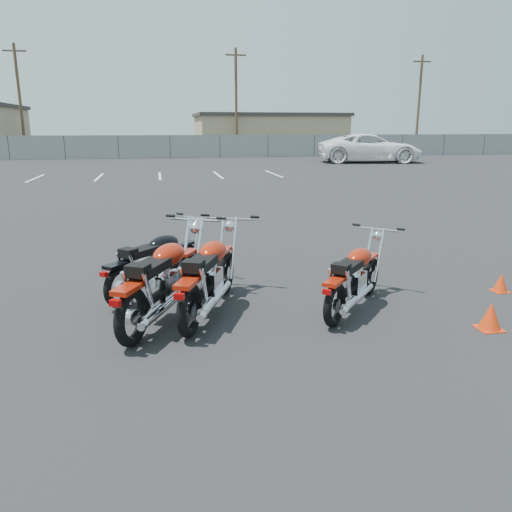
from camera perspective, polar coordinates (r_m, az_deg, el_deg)
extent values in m
plane|color=black|center=(6.79, -0.68, -6.66)|extent=(120.00, 120.00, 0.00)
torus|color=black|center=(7.33, -7.69, -2.34)|extent=(0.42, 0.67, 0.69)
cylinder|color=silver|center=(7.33, -7.69, -2.34)|extent=(0.18, 0.21, 0.18)
torus|color=black|center=(5.92, -14.01, -6.81)|extent=(0.42, 0.67, 0.69)
cylinder|color=silver|center=(5.92, -14.01, -6.81)|extent=(0.18, 0.21, 0.18)
cube|color=black|center=(6.60, -10.52, -3.97)|extent=(0.64, 1.12, 0.07)
cube|color=silver|center=(6.53, -10.77, -3.55)|extent=(0.48, 0.53, 0.34)
cylinder|color=silver|center=(6.47, -10.86, -1.82)|extent=(0.33, 0.36, 0.30)
ellipsoid|color=#A11D09|center=(6.65, -9.93, 0.12)|extent=(0.61, 0.75, 0.29)
cube|color=black|center=(6.18, -12.08, -1.31)|extent=(0.55, 0.70, 0.11)
cube|color=black|center=(5.93, -13.36, -1.61)|extent=(0.32, 0.30, 0.14)
cube|color=#A11D09|center=(5.79, -14.33, -3.56)|extent=(0.40, 0.52, 0.06)
cube|color=#A11D09|center=(7.23, -7.79, 0.39)|extent=(0.31, 0.41, 0.05)
cylinder|color=silver|center=(5.91, -12.20, -3.82)|extent=(0.15, 0.21, 0.45)
cylinder|color=silver|center=(6.03, -14.52, -3.56)|extent=(0.15, 0.21, 0.45)
cylinder|color=silver|center=(6.25, -10.35, -5.68)|extent=(0.66, 1.17, 0.15)
cylinder|color=silver|center=(5.94, -11.89, -6.63)|extent=(0.30, 0.42, 0.15)
cylinder|color=silver|center=(7.31, -6.63, 0.64)|extent=(0.25, 0.43, 0.90)
cylinder|color=silver|center=(7.39, -8.11, 0.74)|extent=(0.25, 0.43, 0.90)
sphere|color=silver|center=(7.45, -6.90, 3.23)|extent=(0.25, 0.25, 0.18)
cylinder|color=silver|center=(7.45, -6.86, 4.13)|extent=(0.73, 0.39, 0.03)
cylinder|color=black|center=(7.28, -4.02, 4.32)|extent=(0.14, 0.10, 0.04)
cylinder|color=black|center=(7.58, -9.75, 4.56)|extent=(0.14, 0.10, 0.04)
cylinder|color=black|center=(6.64, -12.12, -5.91)|extent=(0.17, 0.11, 0.34)
cube|color=#990505|center=(5.57, -15.79, -5.19)|extent=(0.13, 0.11, 0.07)
torus|color=black|center=(8.22, -7.84, -0.75)|extent=(0.49, 0.53, 0.61)
cylinder|color=silver|center=(8.22, -7.84, -0.75)|extent=(0.18, 0.19, 0.16)
torus|color=black|center=(7.18, -15.18, -3.42)|extent=(0.49, 0.53, 0.61)
cylinder|color=silver|center=(7.18, -15.18, -3.42)|extent=(0.18, 0.19, 0.16)
cube|color=black|center=(7.67, -11.28, -1.71)|extent=(0.79, 0.86, 0.06)
cube|color=silver|center=(7.61, -11.55, -1.36)|extent=(0.47, 0.48, 0.31)
cylinder|color=silver|center=(7.57, -11.62, -0.02)|extent=(0.32, 0.33, 0.27)
ellipsoid|color=black|center=(7.70, -10.51, 1.38)|extent=(0.63, 0.65, 0.26)
cube|color=black|center=(7.36, -13.00, 0.47)|extent=(0.57, 0.59, 0.10)
cube|color=black|center=(7.17, -14.41, 0.36)|extent=(0.29, 0.29, 0.12)
cube|color=black|center=(7.07, -15.47, -0.98)|extent=(0.42, 0.44, 0.05)
cube|color=black|center=(8.14, -7.92, 1.43)|extent=(0.33, 0.35, 0.04)
cylinder|color=silver|center=(7.12, -13.76, -1.32)|extent=(0.16, 0.17, 0.40)
cylinder|color=silver|center=(7.29, -15.13, -1.04)|extent=(0.16, 0.17, 0.40)
cylinder|color=silver|center=(7.36, -11.89, -2.91)|extent=(0.82, 0.90, 0.13)
cylinder|color=silver|center=(7.13, -13.65, -3.42)|extent=(0.33, 0.35, 0.13)
cylinder|color=silver|center=(8.18, -6.89, 1.56)|extent=(0.30, 0.33, 0.80)
cylinder|color=silver|center=(8.29, -7.89, 1.70)|extent=(0.30, 0.33, 0.80)
sphere|color=silver|center=(8.30, -6.76, 3.63)|extent=(0.23, 0.23, 0.16)
cylinder|color=silver|center=(8.30, -6.70, 4.34)|extent=(0.55, 0.50, 0.03)
cylinder|color=black|center=(8.07, -4.77, 4.39)|extent=(0.12, 0.11, 0.04)
cylinder|color=black|center=(8.50, -8.71, 4.79)|extent=(0.12, 0.11, 0.04)
cylinder|color=black|center=(7.75, -12.49, -3.10)|extent=(0.14, 0.12, 0.31)
cube|color=#990505|center=(6.92, -17.00, -2.01)|extent=(0.12, 0.11, 0.06)
torus|color=black|center=(7.51, -3.55, -1.88)|extent=(0.38, 0.67, 0.67)
cylinder|color=silver|center=(7.51, -3.55, -1.88)|extent=(0.17, 0.21, 0.18)
torus|color=black|center=(6.04, -7.63, -6.14)|extent=(0.38, 0.67, 0.67)
cylinder|color=silver|center=(6.04, -7.63, -6.14)|extent=(0.17, 0.21, 0.18)
cube|color=black|center=(6.75, -5.37, -3.42)|extent=(0.56, 1.12, 0.07)
cube|color=silver|center=(6.68, -5.53, -3.02)|extent=(0.45, 0.51, 0.34)
cylinder|color=silver|center=(6.62, -5.57, -1.36)|extent=(0.31, 0.34, 0.30)
ellipsoid|color=#A11D09|center=(6.82, -4.96, 0.48)|extent=(0.57, 0.73, 0.29)
cube|color=black|center=(6.33, -6.35, -0.87)|extent=(0.51, 0.68, 0.11)
cube|color=black|center=(6.07, -7.18, -1.15)|extent=(0.30, 0.28, 0.13)
cube|color=#A11D09|center=(5.91, -7.81, -3.02)|extent=(0.37, 0.51, 0.06)
cube|color=#A11D09|center=(7.42, -3.60, 0.73)|extent=(0.28, 0.41, 0.04)
cylinder|color=silver|center=(6.06, -6.00, -3.23)|extent=(0.13, 0.21, 0.44)
cylinder|color=silver|center=(6.14, -8.38, -3.05)|extent=(0.13, 0.21, 0.44)
cylinder|color=silver|center=(6.42, -4.71, -5.00)|extent=(0.57, 1.17, 0.14)
cylinder|color=silver|center=(6.09, -5.67, -5.90)|extent=(0.28, 0.42, 0.15)
cylinder|color=silver|center=(7.52, -2.59, 0.97)|extent=(0.22, 0.43, 0.88)
cylinder|color=silver|center=(7.57, -4.06, 1.04)|extent=(0.22, 0.43, 0.88)
sphere|color=silver|center=(7.65, -3.01, 3.43)|extent=(0.23, 0.23, 0.18)
cylinder|color=silver|center=(7.65, -2.98, 4.28)|extent=(0.73, 0.34, 0.03)
cylinder|color=black|center=(7.53, -0.14, 4.49)|extent=(0.14, 0.09, 0.04)
cylinder|color=black|center=(7.73, -5.84, 4.67)|extent=(0.14, 0.09, 0.04)
cylinder|color=black|center=(6.77, -6.88, -5.32)|extent=(0.17, 0.09, 0.34)
cube|color=#990505|center=(5.67, -8.77, -4.58)|extent=(0.13, 0.11, 0.07)
torus|color=black|center=(7.65, 12.87, -2.25)|extent=(0.47, 0.51, 0.59)
cylinder|color=silver|center=(7.65, 12.87, -2.25)|extent=(0.18, 0.18, 0.16)
torus|color=black|center=(6.38, 8.97, -5.47)|extent=(0.47, 0.51, 0.59)
cylinder|color=silver|center=(6.38, 8.97, -5.47)|extent=(0.18, 0.18, 0.16)
cube|color=black|center=(6.99, 11.11, -3.41)|extent=(0.75, 0.83, 0.06)
cube|color=silver|center=(6.93, 11.00, -3.06)|extent=(0.45, 0.46, 0.29)
cylinder|color=silver|center=(6.88, 11.07, -1.67)|extent=(0.31, 0.31, 0.26)
ellipsoid|color=#A11D09|center=(7.05, 11.74, -0.16)|extent=(0.60, 0.62, 0.25)
cube|color=black|center=(6.63, 10.42, -1.21)|extent=(0.55, 0.57, 0.10)
cube|color=black|center=(6.40, 9.68, -1.39)|extent=(0.28, 0.27, 0.12)
cube|color=#A11D09|center=(6.26, 9.01, -2.88)|extent=(0.40, 0.42, 0.05)
cube|color=#A11D09|center=(7.57, 13.00, -0.02)|extent=(0.31, 0.33, 0.04)
cylinder|color=silver|center=(6.39, 10.51, -3.18)|extent=(0.16, 0.17, 0.38)
cylinder|color=silver|center=(6.47, 8.56, -2.88)|extent=(0.16, 0.17, 0.38)
cylinder|color=silver|center=(6.70, 11.51, -4.76)|extent=(0.78, 0.86, 0.13)
cylinder|color=silver|center=(6.42, 10.60, -5.41)|extent=(0.32, 0.34, 0.13)
cylinder|color=silver|center=(7.65, 13.89, 0.12)|extent=(0.29, 0.32, 0.77)
cylinder|color=silver|center=(7.70, 12.65, 0.28)|extent=(0.29, 0.32, 0.77)
sphere|color=silver|center=(7.77, 13.72, 2.26)|extent=(0.22, 0.22, 0.16)
cylinder|color=silver|center=(7.76, 13.81, 2.99)|extent=(0.53, 0.47, 0.03)
cylinder|color=black|center=(7.65, 16.23, 2.96)|extent=(0.11, 0.10, 0.04)
cylinder|color=black|center=(7.84, 11.39, 3.53)|extent=(0.11, 0.10, 0.04)
cylinder|color=black|center=(7.01, 9.72, -4.91)|extent=(0.13, 0.12, 0.29)
cube|color=#990505|center=(6.06, 8.10, -4.09)|extent=(0.11, 0.11, 0.06)
cone|color=red|center=(8.52, 26.20, -2.72)|extent=(0.22, 0.22, 0.27)
cube|color=red|center=(8.56, 26.10, -3.62)|extent=(0.24, 0.24, 0.01)
cone|color=red|center=(6.90, 25.24, -6.17)|extent=(0.27, 0.27, 0.34)
cube|color=red|center=(6.96, 25.09, -7.52)|extent=(0.29, 0.29, 0.01)
cube|color=gray|center=(41.27, -9.79, 12.22)|extent=(80.00, 0.04, 1.80)
cylinder|color=black|center=(42.66, -26.42, 11.01)|extent=(0.06, 0.06, 1.80)
cylinder|color=black|center=(41.82, -21.03, 11.51)|extent=(0.06, 0.06, 1.80)
cylinder|color=black|center=(41.35, -15.45, 11.92)|extent=(0.06, 0.06, 1.80)
cylinder|color=black|center=(41.27, -9.79, 12.22)|extent=(0.06, 0.06, 1.80)
cylinder|color=black|center=(41.57, -4.14, 12.40)|extent=(0.06, 0.06, 1.80)
cylinder|color=black|center=(42.26, 1.38, 12.47)|extent=(0.06, 0.06, 1.80)
cylinder|color=black|center=(43.30, 6.68, 12.43)|extent=(0.06, 0.06, 1.80)
cylinder|color=black|center=(44.68, 11.68, 12.30)|extent=(0.06, 0.06, 1.80)
cylinder|color=black|center=(46.36, 16.35, 12.09)|extent=(0.06, 0.06, 1.80)
cylinder|color=black|center=(48.31, 20.67, 11.83)|extent=(0.06, 0.06, 1.80)
cylinder|color=black|center=(50.51, 24.61, 11.53)|extent=(0.06, 0.06, 1.80)
cube|color=tan|center=(51.45, 1.39, 13.74)|extent=(14.00, 9.00, 3.40)
cube|color=#3C3532|center=(51.46, 1.40, 15.80)|extent=(14.40, 9.40, 0.30)
cylinder|color=#4B3422|center=(47.52, -25.37, 15.71)|extent=(0.24, 0.24, 9.00)
cube|color=#4B3422|center=(47.85, -25.90, 20.35)|extent=(1.80, 0.12, 0.12)
cylinder|color=#4B3422|center=(45.83, -2.28, 17.13)|extent=(0.24, 0.24, 9.00)
cube|color=#4B3422|center=(46.17, -2.34, 21.97)|extent=(1.80, 0.12, 0.12)
cylinder|color=#4B3422|center=(52.66, 18.10, 16.12)|extent=(0.24, 0.24, 9.00)
cube|color=#4B3422|center=(52.96, 18.46, 20.33)|extent=(1.80, 0.12, 0.12)
cube|color=silver|center=(26.98, -23.90, 8.13)|extent=(0.12, 4.00, 0.01)
cube|color=silver|center=(26.49, -17.50, 8.60)|extent=(0.12, 4.00, 0.01)
cube|color=silver|center=(26.34, -10.93, 8.98)|extent=(0.12, 4.00, 0.01)
cube|color=silver|center=(26.53, -4.36, 9.23)|extent=(0.12, 4.00, 0.01)
cube|color=silver|center=(27.05, 2.05, 9.37)|extent=(0.12, 4.00, 0.01)
imported|color=white|center=(36.59, 12.93, 12.82)|extent=(4.62, 8.64, 3.12)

